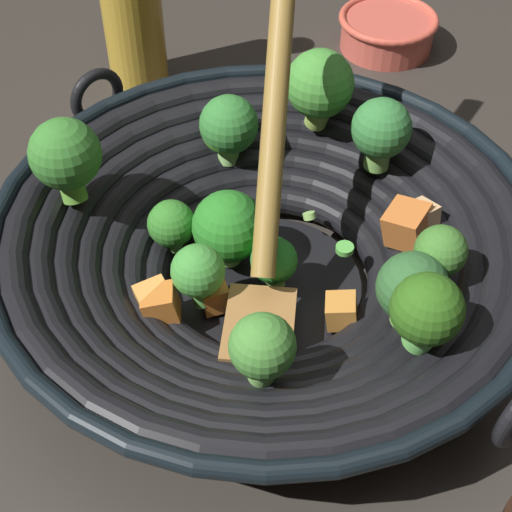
# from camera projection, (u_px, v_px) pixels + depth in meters

# --- Properties ---
(ground_plane) EXTENTS (4.00, 4.00, 0.00)m
(ground_plane) POSITION_uv_depth(u_px,v_px,m) (267.00, 290.00, 0.63)
(ground_plane) COLOR #332D28
(wok) EXTENTS (0.42, 0.45, 0.27)m
(wok) POSITION_uv_depth(u_px,v_px,m) (268.00, 240.00, 0.59)
(wok) COLOR black
(wok) RESTS_ON ground
(cooking_oil_bottle) EXTENTS (0.06, 0.06, 0.23)m
(cooking_oil_bottle) POSITION_uv_depth(u_px,v_px,m) (131.00, 1.00, 0.77)
(cooking_oil_bottle) COLOR gold
(cooking_oil_bottle) RESTS_ON ground
(prep_bowl) EXTENTS (0.11, 0.11, 0.04)m
(prep_bowl) POSITION_uv_depth(u_px,v_px,m) (387.00, 30.00, 0.87)
(prep_bowl) COLOR #D15647
(prep_bowl) RESTS_ON ground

